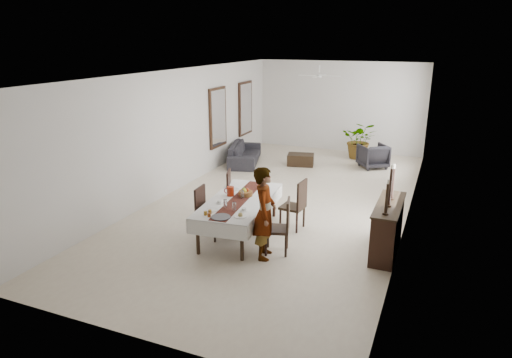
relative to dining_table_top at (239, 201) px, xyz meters
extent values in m
cube|color=beige|center=(0.19, 2.24, -0.73)|extent=(6.00, 12.00, 0.00)
cube|color=white|center=(0.19, 2.24, 2.47)|extent=(6.00, 12.00, 0.02)
cube|color=silver|center=(0.19, 8.24, 0.87)|extent=(6.00, 0.02, 3.20)
cube|color=silver|center=(0.19, -3.76, 0.87)|extent=(6.00, 0.02, 3.20)
cube|color=silver|center=(-2.81, 2.24, 0.87)|extent=(0.02, 12.00, 3.20)
cube|color=silver|center=(3.19, 2.24, 0.87)|extent=(0.02, 12.00, 3.20)
cube|color=black|center=(0.00, 0.00, 0.00)|extent=(1.24, 2.50, 0.05)
cylinder|color=black|center=(-0.33, -1.19, -0.38)|extent=(0.08, 0.08, 0.70)
cylinder|color=black|center=(0.55, -1.10, -0.38)|extent=(0.08, 0.08, 0.70)
cylinder|color=black|center=(-0.55, 1.10, -0.38)|extent=(0.08, 0.08, 0.70)
cylinder|color=black|center=(0.33, 1.19, -0.38)|extent=(0.08, 0.08, 0.70)
cube|color=silver|center=(0.00, 0.00, 0.03)|extent=(1.44, 2.70, 0.01)
cube|color=silver|center=(-0.59, -0.06, -0.12)|extent=(0.26, 2.59, 0.30)
cube|color=white|center=(0.59, 0.06, -0.12)|extent=(0.26, 2.59, 0.30)
cube|color=silver|center=(0.13, -1.29, -0.12)|extent=(1.18, 0.13, 0.30)
cube|color=white|center=(-0.13, 1.29, -0.12)|extent=(1.18, 0.13, 0.30)
cube|color=#572218|center=(0.00, 0.00, 0.04)|extent=(0.60, 2.54, 0.00)
cylinder|color=maroon|center=(-0.27, 0.13, 0.14)|extent=(0.17, 0.17, 0.20)
torus|color=maroon|center=(-0.35, 0.12, 0.14)|extent=(0.12, 0.03, 0.12)
cylinder|color=white|center=(0.18, -0.64, 0.12)|extent=(0.07, 0.07, 0.17)
cylinder|color=silver|center=(-0.05, -0.56, 0.12)|extent=(0.07, 0.07, 0.17)
cylinder|color=white|center=(0.05, 0.06, 0.12)|extent=(0.07, 0.07, 0.17)
cylinder|color=silver|center=(0.36, -0.57, 0.07)|extent=(0.09, 0.09, 0.06)
cylinder|color=white|center=(0.36, -0.57, 0.04)|extent=(0.15, 0.15, 0.01)
cylinder|color=silver|center=(-0.27, -0.38, 0.07)|extent=(0.09, 0.09, 0.06)
cylinder|color=silver|center=(-0.27, -0.38, 0.04)|extent=(0.15, 0.15, 0.01)
cylinder|color=white|center=(0.42, -0.87, 0.04)|extent=(0.24, 0.24, 0.02)
sphere|color=tan|center=(0.42, -0.87, 0.07)|extent=(0.09, 0.09, 0.09)
cylinder|color=silver|center=(-0.23, -0.78, 0.04)|extent=(0.24, 0.24, 0.02)
cylinder|color=silver|center=(-0.37, 0.52, 0.04)|extent=(0.24, 0.24, 0.02)
cylinder|color=#3D3D41|center=(0.10, -1.05, 0.05)|extent=(0.36, 0.36, 0.02)
cylinder|color=brown|center=(-0.11, -1.10, 0.07)|extent=(0.06, 0.06, 0.08)
cylinder|color=#835913|center=(-0.22, -1.05, 0.07)|extent=(0.06, 0.06, 0.08)
cylinder|color=#8F5914|center=(-0.18, -0.95, 0.07)|extent=(0.06, 0.06, 0.08)
cylinder|color=brown|center=(0.03, 0.26, 0.09)|extent=(0.30, 0.30, 0.10)
sphere|color=#9A2B0F|center=(0.05, 0.28, 0.16)|extent=(0.09, 0.09, 0.09)
sphere|color=olive|center=(-0.02, 0.28, 0.16)|extent=(0.08, 0.08, 0.08)
sphere|color=yellow|center=(0.03, 0.21, 0.16)|extent=(0.08, 0.08, 0.08)
cube|color=black|center=(1.03, -0.53, -0.25)|extent=(0.56, 0.56, 0.05)
cylinder|color=black|center=(1.26, -0.66, -0.50)|extent=(0.06, 0.06, 0.45)
cylinder|color=black|center=(1.16, -0.30, -0.50)|extent=(0.06, 0.06, 0.45)
cylinder|color=black|center=(0.90, -0.76, -0.50)|extent=(0.06, 0.06, 0.45)
cylinder|color=black|center=(0.80, -0.40, -0.50)|extent=(0.06, 0.06, 0.45)
cube|color=black|center=(1.23, -0.47, 0.06)|extent=(0.16, 0.45, 0.58)
cube|color=black|center=(0.93, 0.69, -0.24)|extent=(0.51, 0.51, 0.05)
cylinder|color=black|center=(1.11, 0.48, -0.50)|extent=(0.05, 0.05, 0.46)
cylinder|color=black|center=(1.14, 0.86, -0.50)|extent=(0.05, 0.05, 0.46)
cylinder|color=black|center=(0.72, 0.52, -0.50)|extent=(0.05, 0.05, 0.46)
cylinder|color=black|center=(0.76, 0.90, -0.50)|extent=(0.05, 0.05, 0.46)
cube|color=black|center=(1.15, 0.67, 0.08)|extent=(0.09, 0.47, 0.60)
cube|color=black|center=(-0.48, -0.41, -0.25)|extent=(0.49, 0.49, 0.05)
cylinder|color=black|center=(-0.68, -0.24, -0.51)|extent=(0.05, 0.05, 0.45)
cylinder|color=black|center=(-0.66, -0.61, -0.51)|extent=(0.05, 0.05, 0.45)
cylinder|color=black|center=(-0.31, -0.22, -0.51)|extent=(0.05, 0.05, 0.45)
cylinder|color=black|center=(-0.28, -0.59, -0.51)|extent=(0.05, 0.05, 0.45)
cube|color=black|center=(-0.69, -0.43, 0.06)|extent=(0.07, 0.46, 0.58)
cube|color=black|center=(-0.42, 0.84, -0.24)|extent=(0.59, 0.59, 0.05)
cylinder|color=black|center=(-0.66, 0.96, -0.50)|extent=(0.06, 0.06, 0.46)
cylinder|color=black|center=(-0.54, 0.60, -0.50)|extent=(0.06, 0.06, 0.46)
cylinder|color=black|center=(-0.30, 1.08, -0.50)|extent=(0.06, 0.06, 0.46)
cylinder|color=black|center=(-0.18, 0.72, -0.50)|extent=(0.06, 0.06, 0.46)
cube|color=black|center=(-0.62, 0.77, 0.08)|extent=(0.19, 0.46, 0.60)
imported|color=#92969A|center=(0.88, -0.79, 0.15)|extent=(0.56, 0.72, 1.76)
cube|color=black|center=(2.97, 0.30, -0.25)|extent=(0.43, 1.60, 0.96)
cube|color=black|center=(2.97, 0.30, 0.24)|extent=(0.47, 1.66, 0.03)
cylinder|color=black|center=(2.97, -0.29, 0.28)|extent=(0.11, 0.11, 0.03)
cylinder|color=black|center=(2.97, -0.29, 0.56)|extent=(0.05, 0.05, 0.53)
cylinder|color=white|center=(2.97, -0.29, 0.87)|extent=(0.04, 0.04, 0.09)
cylinder|color=black|center=(2.97, 0.14, 0.28)|extent=(0.11, 0.11, 0.03)
cylinder|color=black|center=(2.97, 0.14, 0.64)|extent=(0.05, 0.05, 0.69)
cylinder|color=white|center=(2.97, 0.14, 1.02)|extent=(0.04, 0.04, 0.09)
cylinder|color=black|center=(2.97, 0.57, 0.28)|extent=(0.11, 0.11, 0.03)
cylinder|color=black|center=(2.97, 0.57, 0.58)|extent=(0.05, 0.05, 0.58)
cylinder|color=white|center=(2.97, 0.57, 0.92)|extent=(0.04, 0.04, 0.09)
imported|color=#29272C|center=(-2.23, 5.27, -0.41)|extent=(1.46, 2.36, 0.64)
imported|color=#28252A|center=(1.76, 6.32, -0.35)|extent=(1.14, 1.14, 0.75)
cube|color=black|center=(-0.43, 5.69, -0.54)|extent=(0.94, 0.73, 0.37)
imported|color=#355823|center=(1.14, 7.33, -0.09)|extent=(1.22, 1.07, 1.27)
cube|color=black|center=(-2.77, 4.44, 0.87)|extent=(0.06, 1.05, 1.85)
cube|color=white|center=(-2.74, 4.44, 0.87)|extent=(0.01, 0.90, 1.70)
cube|color=black|center=(-2.77, 6.54, 0.87)|extent=(0.06, 1.05, 1.85)
cube|color=white|center=(-2.74, 6.54, 0.87)|extent=(0.01, 0.90, 1.70)
cylinder|color=white|center=(0.19, 5.24, 2.37)|extent=(0.04, 0.04, 0.20)
cylinder|color=silver|center=(0.19, 5.24, 2.17)|extent=(0.16, 0.16, 0.08)
cube|color=silver|center=(0.19, 5.59, 2.17)|extent=(0.10, 0.55, 0.01)
cube|color=silver|center=(0.19, 4.89, 2.17)|extent=(0.10, 0.55, 0.01)
cube|color=silver|center=(0.54, 5.24, 2.17)|extent=(0.55, 0.10, 0.01)
cube|color=white|center=(-0.16, 5.24, 2.17)|extent=(0.55, 0.10, 0.01)
camera|label=1|loc=(3.75, -8.07, 3.23)|focal=32.00mm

